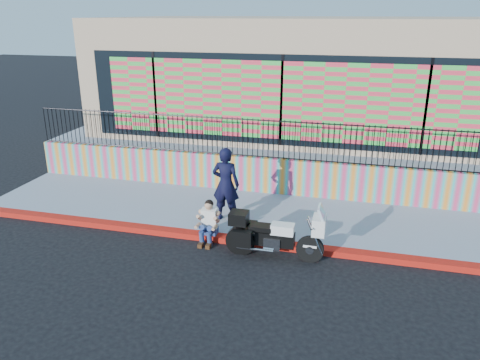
% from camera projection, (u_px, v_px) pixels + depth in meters
% --- Properties ---
extents(ground, '(90.00, 90.00, 0.00)m').
position_uv_depth(ground, '(250.00, 244.00, 11.61)').
color(ground, black).
rests_on(ground, ground).
extents(red_curb, '(16.00, 0.30, 0.15)m').
position_uv_depth(red_curb, '(250.00, 242.00, 11.58)').
color(red_curb, '#A10B0E').
rests_on(red_curb, ground).
extents(sidewalk, '(16.00, 3.00, 0.15)m').
position_uv_depth(sidewalk, '(264.00, 215.00, 13.08)').
color(sidewalk, gray).
rests_on(sidewalk, ground).
extents(mural_wall, '(16.00, 0.20, 1.10)m').
position_uv_depth(mural_wall, '(275.00, 176.00, 14.33)').
color(mural_wall, '#D8396A').
rests_on(mural_wall, sidewalk).
extents(metal_fence, '(15.80, 0.04, 1.20)m').
position_uv_depth(metal_fence, '(276.00, 140.00, 13.94)').
color(metal_fence, black).
rests_on(metal_fence, mural_wall).
extents(elevated_platform, '(16.00, 10.00, 1.25)m').
position_uv_depth(elevated_platform, '(297.00, 137.00, 19.00)').
color(elevated_platform, gray).
rests_on(elevated_platform, ground).
extents(storefront_building, '(14.00, 8.06, 4.00)m').
position_uv_depth(storefront_building, '(299.00, 72.00, 17.91)').
color(storefront_building, tan).
rests_on(storefront_building, elevated_platform).
extents(police_motorcycle, '(2.27, 0.75, 1.41)m').
position_uv_depth(police_motorcycle, '(273.00, 234.00, 10.82)').
color(police_motorcycle, black).
rests_on(police_motorcycle, ground).
extents(police_officer, '(0.75, 0.50, 2.01)m').
position_uv_depth(police_officer, '(226.00, 184.00, 12.32)').
color(police_officer, black).
rests_on(police_officer, sidewalk).
extents(seated_man, '(0.54, 0.71, 1.06)m').
position_uv_depth(seated_man, '(208.00, 226.00, 11.57)').
color(seated_man, navy).
rests_on(seated_man, ground).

